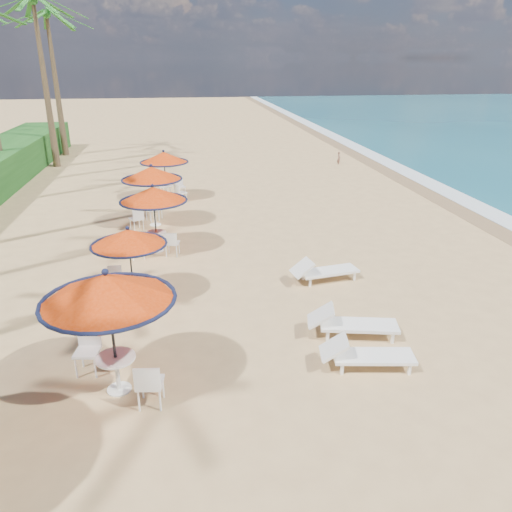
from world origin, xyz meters
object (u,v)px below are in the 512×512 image
Objects in this scene: lounger_near at (364,354)px; lounger_far at (322,270)px; lounger_mid at (350,323)px; station_2 at (153,201)px; station_4 at (166,163)px; station_1 at (128,247)px; station_3 at (151,181)px; station_0 at (108,299)px.

lounger_near is 4.52m from lounger_far.
lounger_mid is 1.05× the size of lounger_far.
station_2 is 6.99m from station_4.
lounger_near is 0.93× the size of lounger_mid.
lounger_mid is (5.31, -2.79, -1.20)m from station_1.
station_3 is 1.15× the size of lounger_far.
station_2 is (0.56, 3.64, 0.25)m from station_1.
station_1 is 1.00× the size of lounger_far.
station_2 is at bearing 81.33° from station_1.
station_0 reaches higher than lounger_far.
station_4 is (0.50, 3.92, -0.10)m from station_3.
lounger_near is at bearing -38.42° from station_1.
station_2 reaches higher than station_1.
station_2 is at bearing 137.37° from lounger_far.
station_0 is 1.08× the size of station_3.
station_1 is 1.02× the size of lounger_near.
station_0 is at bearing -150.20° from lounger_far.
lounger_near is (5.14, -0.00, -1.69)m from station_0.
station_0 is 1.25× the size of station_1.
station_2 is 8.13m from lounger_mid.
station_1 reaches higher than lounger_far.
station_4 is (0.81, 14.73, -0.33)m from station_0.
station_4 is 11.33m from lounger_far.
lounger_far is at bearing -33.06° from station_2.
station_1 is 0.90× the size of station_2.
station_3 is 8.29m from lounger_far.
station_1 is 0.86× the size of station_3.
station_3 is 3.96m from station_4.
station_0 reaches higher than station_2.
station_2 is at bearing 129.78° from lounger_near.
station_4 is at bearing 115.32° from lounger_near.
station_0 is 4.14m from station_1.
station_0 is 7.31m from lounger_far.
lounger_far is (5.50, 4.51, -1.69)m from station_0.
station_4 reaches higher than lounger_mid.
lounger_far is (0.23, 3.19, -0.01)m from lounger_mid.
station_3 is 1.18× the size of lounger_near.
station_0 is at bearing -89.45° from station_1.
station_3 is at bearing 87.03° from station_1.
station_1 reaches higher than lounger_mid.
lounger_mid is (4.75, -6.43, -1.45)m from station_2.
station_0 is at bearing -93.81° from station_2.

